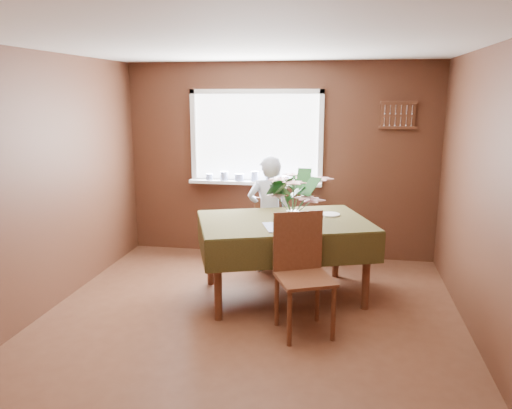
% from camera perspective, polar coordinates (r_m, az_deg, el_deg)
% --- Properties ---
extents(floor, '(4.50, 4.50, 0.00)m').
position_cam_1_polar(floor, '(4.69, -1.22, -14.10)').
color(floor, '#4E2A1B').
rests_on(floor, ground).
extents(ceiling, '(4.50, 4.50, 0.00)m').
position_cam_1_polar(ceiling, '(4.21, -1.39, 17.95)').
color(ceiling, white).
rests_on(ceiling, wall_back).
extents(wall_back, '(4.00, 0.00, 4.00)m').
position_cam_1_polar(wall_back, '(6.47, 2.66, 4.97)').
color(wall_back, brown).
rests_on(wall_back, floor).
extents(wall_front, '(4.00, 0.00, 4.00)m').
position_cam_1_polar(wall_front, '(2.21, -13.13, -10.58)').
color(wall_front, brown).
rests_on(wall_front, floor).
extents(wall_left, '(0.00, 4.50, 4.50)m').
position_cam_1_polar(wall_left, '(5.06, -24.10, 1.74)').
color(wall_left, brown).
rests_on(wall_left, floor).
extents(wall_right, '(0.00, 4.50, 4.50)m').
position_cam_1_polar(wall_right, '(4.35, 25.46, 0.01)').
color(wall_right, brown).
rests_on(wall_right, floor).
extents(window_assembly, '(1.72, 0.20, 1.22)m').
position_cam_1_polar(window_assembly, '(6.45, -0.03, 5.79)').
color(window_assembly, white).
rests_on(window_assembly, wall_back).
extents(spoon_rack, '(0.44, 0.05, 0.33)m').
position_cam_1_polar(spoon_rack, '(6.36, 15.94, 9.80)').
color(spoon_rack, '#5B301D').
rests_on(spoon_rack, wall_back).
extents(dining_table, '(2.01, 1.68, 0.84)m').
position_cam_1_polar(dining_table, '(5.17, 3.20, -2.88)').
color(dining_table, '#5B301D').
rests_on(dining_table, floor).
extents(chair_far, '(0.48, 0.48, 0.90)m').
position_cam_1_polar(chair_far, '(6.14, 1.54, -2.65)').
color(chair_far, '#5B301D').
rests_on(chair_far, floor).
extents(chair_near, '(0.61, 0.61, 1.07)m').
position_cam_1_polar(chair_near, '(4.51, 5.23, -7.29)').
color(chair_near, '#5B301D').
rests_on(chair_near, floor).
extents(seated_woman, '(0.57, 0.43, 1.41)m').
position_cam_1_polar(seated_woman, '(5.92, 1.51, -1.11)').
color(seated_woman, white).
rests_on(seated_woman, floor).
extents(flower_bouquet, '(0.58, 0.58, 0.50)m').
position_cam_1_polar(flower_bouquet, '(4.89, 4.24, 1.33)').
color(flower_bouquet, white).
rests_on(flower_bouquet, dining_table).
extents(side_plate, '(0.28, 0.28, 0.01)m').
position_cam_1_polar(side_plate, '(5.40, 8.45, -1.13)').
color(side_plate, white).
rests_on(side_plate, dining_table).
extents(table_knife, '(0.10, 0.24, 0.00)m').
position_cam_1_polar(table_knife, '(4.94, 6.08, -2.31)').
color(table_knife, silver).
rests_on(table_knife, dining_table).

